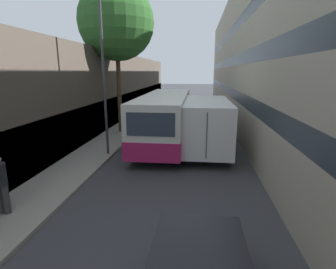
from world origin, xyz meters
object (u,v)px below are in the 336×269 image
Objects in this scene: street_tree_left at (116,22)px; street_lamp at (102,43)px; box_truck at (205,120)px; pedestrian at (0,183)px; bus at (165,117)px.

street_lamp is at bearing -80.77° from street_tree_left.
box_truck is 10.02m from pedestrian.
street_lamp is (1.09, 5.78, 4.31)m from pedestrian.
street_tree_left reaches higher than pedestrian.
box_truck is at bearing -25.54° from street_tree_left.
box_truck is at bearing 26.04° from street_lamp.
bus is 5.45m from street_lamp.
bus reaches higher than pedestrian.
bus is 5.61× the size of pedestrian.
street_tree_left reaches higher than box_truck.
street_lamp is 0.82× the size of street_tree_left.
bus is 1.25× the size of street_lamp.
pedestrian is 12.36m from street_tree_left.
box_truck is 1.03× the size of street_lamp.
street_lamp is 5.35m from street_tree_left.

